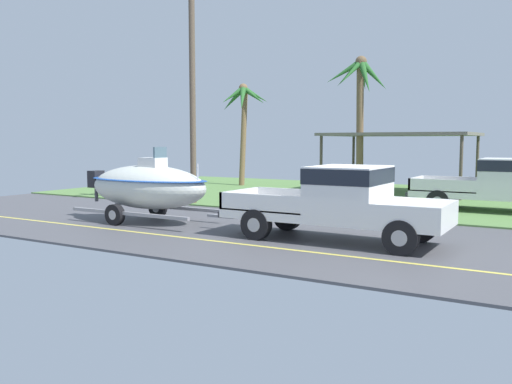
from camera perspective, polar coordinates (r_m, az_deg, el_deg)
name	(u,v)px	position (r m, az deg, el deg)	size (l,w,h in m)	color
ground	(430,207)	(22.02, 17.88, -1.53)	(36.00, 22.00, 0.11)	#4C4C51
pickup_truck_towing	(347,200)	(13.74, 9.62, -0.87)	(5.93, 2.06, 1.92)	silver
boat_on_trailer	(147,187)	(17.23, -11.39, 0.57)	(5.66, 2.19, 2.36)	gray
parked_pickup_background	(506,183)	(20.90, 24.87, 0.85)	(5.82, 2.12, 1.93)	silver
carport_awning	(401,136)	(27.11, 15.03, 5.76)	(6.88, 4.90, 2.94)	#4C4238
palm_tree_near_left	(361,90)	(25.51, 10.99, 10.51)	(3.11, 2.68, 6.41)	brown
palm_tree_near_right	(243,108)	(30.62, -1.34, 8.85)	(2.75, 3.23, 5.76)	brown
utility_pole	(192,89)	(21.96, -6.73, 10.77)	(0.24, 1.80, 8.92)	brown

